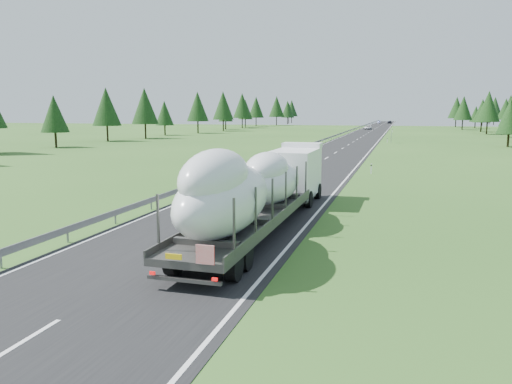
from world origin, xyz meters
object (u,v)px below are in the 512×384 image
(boat_truck, at_px, (260,185))
(highway_sign, at_px, (391,133))
(distant_van, at_px, (368,127))
(distant_car_dark, at_px, (390,122))
(distant_car_blue, at_px, (379,122))

(boat_truck, bearing_deg, highway_sign, 86.51)
(distant_van, distance_m, distant_car_dark, 87.23)
(highway_sign, bearing_deg, boat_truck, -93.49)
(distant_car_dark, distance_m, distant_car_blue, 5.92)
(distant_van, height_order, distant_car_dark, distant_car_dark)
(distant_van, xyz_separation_m, distant_car_dark, (4.84, 87.09, 0.05))
(distant_van, bearing_deg, highway_sign, -80.02)
(distant_car_blue, bearing_deg, boat_truck, -91.88)
(boat_truck, distance_m, distant_van, 148.08)
(boat_truck, xyz_separation_m, distant_car_dark, (0.25, 235.10, -1.61))
(highway_sign, height_order, distant_car_blue, highway_sign)
(distant_car_blue, bearing_deg, highway_sign, -89.68)
(distant_van, relative_size, distant_car_blue, 1.22)
(highway_sign, height_order, distant_van, highway_sign)
(distant_van, bearing_deg, boat_truck, -85.47)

